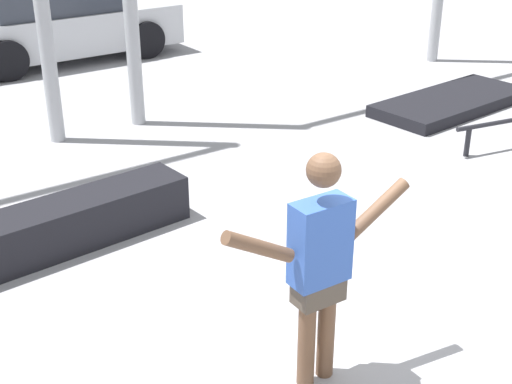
{
  "coord_description": "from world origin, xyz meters",
  "views": [
    {
      "loc": [
        -3.63,
        -3.43,
        3.48
      ],
      "look_at": [
        -0.35,
        1.26,
        0.8
      ],
      "focal_mm": 50.0,
      "sensor_mm": 36.0,
      "label": 1
    }
  ],
  "objects_px": {
    "skateboarder": "(320,261)",
    "grind_box": "(69,223)",
    "parked_car_silver": "(59,23)",
    "manual_pad": "(452,102)"
  },
  "relations": [
    {
      "from": "skateboarder",
      "to": "grind_box",
      "type": "xyz_separation_m",
      "value": [
        -0.71,
        2.95,
        -0.76
      ]
    },
    {
      "from": "skateboarder",
      "to": "parked_car_silver",
      "type": "relative_size",
      "value": 0.41
    },
    {
      "from": "skateboarder",
      "to": "parked_car_silver",
      "type": "height_order",
      "value": "skateboarder"
    },
    {
      "from": "grind_box",
      "to": "parked_car_silver",
      "type": "distance_m",
      "value": 7.51
    },
    {
      "from": "parked_car_silver",
      "to": "skateboarder",
      "type": "bearing_deg",
      "value": -101.53
    },
    {
      "from": "grind_box",
      "to": "manual_pad",
      "type": "distance_m",
      "value": 6.49
    },
    {
      "from": "skateboarder",
      "to": "parked_car_silver",
      "type": "bearing_deg",
      "value": 80.97
    },
    {
      "from": "manual_pad",
      "to": "parked_car_silver",
      "type": "relative_size",
      "value": 0.62
    },
    {
      "from": "skateboarder",
      "to": "grind_box",
      "type": "height_order",
      "value": "skateboarder"
    },
    {
      "from": "skateboarder",
      "to": "grind_box",
      "type": "distance_m",
      "value": 3.13
    }
  ]
}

